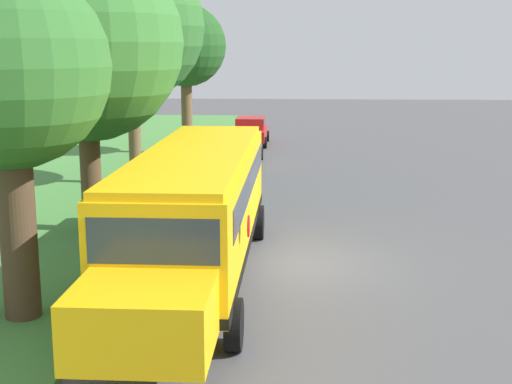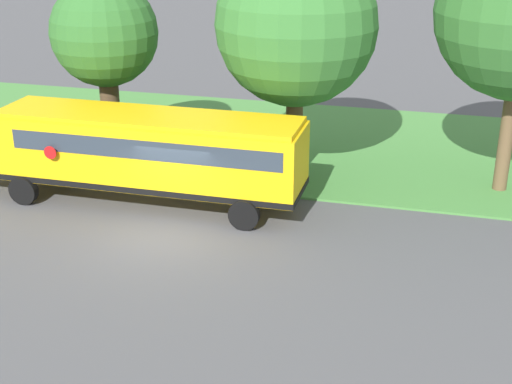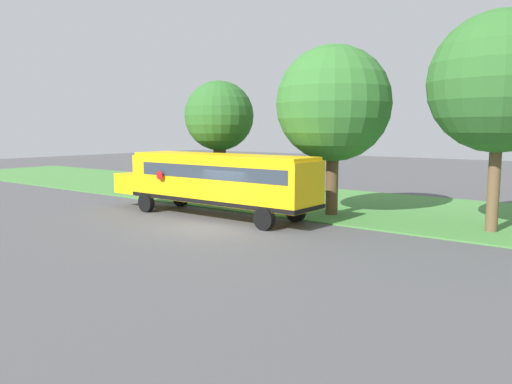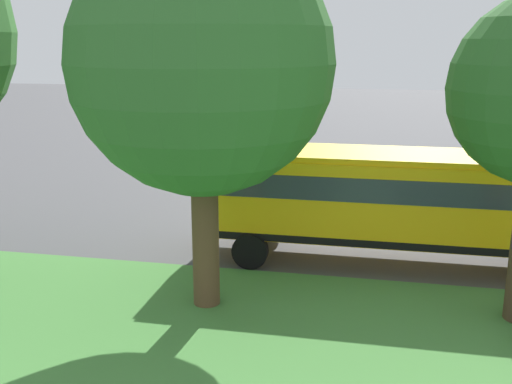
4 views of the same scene
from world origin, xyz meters
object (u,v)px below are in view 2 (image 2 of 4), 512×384
object	(u,v)px
park_bench	(125,140)
oak_tree_roadside_mid	(298,22)
oak_tree_beside_bus	(104,34)
school_bus	(141,149)

from	to	relation	value
park_bench	oak_tree_roadside_mid	bearing A→B (deg)	84.23
oak_tree_beside_bus	oak_tree_roadside_mid	size ratio (longest dim) A/B	0.84
school_bus	oak_tree_beside_bus	xyz separation A→B (m)	(-3.20, -2.68, 3.21)
school_bus	oak_tree_beside_bus	world-z (taller)	oak_tree_beside_bus
park_bench	school_bus	bearing A→B (deg)	31.40
oak_tree_beside_bus	school_bus	bearing A→B (deg)	39.88
school_bus	oak_tree_roadside_mid	distance (m)	7.13
oak_tree_beside_bus	park_bench	bearing A→B (deg)	-171.66
school_bus	oak_tree_beside_bus	bearing A→B (deg)	-140.12
school_bus	oak_tree_roadside_mid	world-z (taller)	oak_tree_roadside_mid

